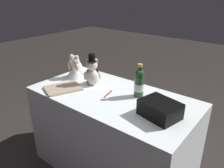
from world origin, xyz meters
TOP-DOWN VIEW (x-y plane):
  - ground_plane at (0.00, 0.00)m, footprint 12.00×12.00m
  - reception_table at (0.00, 0.00)m, footprint 1.41×0.72m
  - teddy_bear_groom at (0.28, -0.06)m, footprint 0.15×0.15m
  - teddy_bear_bride at (0.54, -0.10)m, footprint 0.18×0.22m
  - champagne_bottle at (-0.18, -0.12)m, footprint 0.08×0.08m
  - signing_pen at (0.03, 0.02)m, footprint 0.04×0.15m
  - gift_case_black at (-0.47, 0.06)m, footprint 0.30×0.25m
  - guestbook at (0.41, 0.18)m, footprint 0.32×0.36m

SIDE VIEW (x-z plane):
  - ground_plane at x=0.00m, z-range 0.00..0.00m
  - reception_table at x=0.00m, z-range 0.00..0.78m
  - signing_pen at x=0.03m, z-range 0.78..0.79m
  - guestbook at x=0.41m, z-range 0.78..0.80m
  - gift_case_black at x=-0.47m, z-range 0.78..0.90m
  - teddy_bear_bride at x=0.54m, z-range 0.76..1.00m
  - teddy_bear_groom at x=0.28m, z-range 0.75..1.04m
  - champagne_bottle at x=-0.18m, z-range 0.76..1.04m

